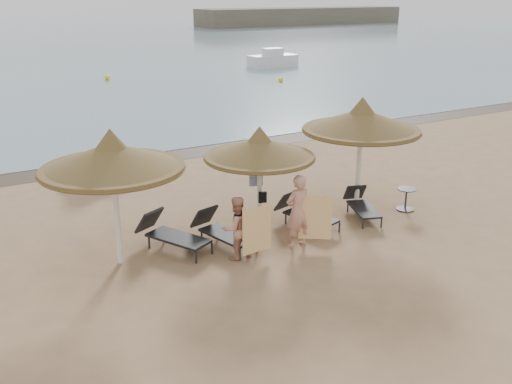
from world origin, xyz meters
TOP-DOWN VIEW (x-y plane):
  - ground at (0.00, 0.00)m, footprint 160.00×160.00m
  - wet_sand_strip at (0.00, 9.40)m, footprint 200.00×1.60m
  - palapa_left at (-3.65, 1.42)m, footprint 3.21×3.21m
  - palapa_center at (0.07, 1.42)m, footprint 2.83×2.83m
  - palapa_right at (3.29, 1.38)m, footprint 3.29×3.29m
  - lounger_far_left at (-2.36, 1.59)m, footprint 1.45×2.06m
  - lounger_near_left at (-1.18, 1.19)m, footprint 1.06×1.97m
  - lounger_near_right at (1.30, 1.17)m, footprint 1.08×1.93m
  - lounger_far_right at (3.07, 0.92)m, footprint 1.11×1.78m
  - side_table at (4.48, 0.64)m, footprint 0.53×0.53m
  - person_left at (-1.21, 0.29)m, footprint 0.84×0.57m
  - person_right at (0.38, 0.12)m, footprint 1.03×0.71m
  - towel_left at (-0.86, -0.06)m, footprint 0.80×0.10m
  - towel_right at (0.73, -0.13)m, footprint 0.67×0.47m
  - bag_patterned at (0.07, 1.60)m, footprint 0.36×0.18m
  - bag_dark at (0.07, 1.26)m, footprint 0.22×0.13m
  - pedal_boat at (-2.12, 7.66)m, footprint 2.32×1.61m
  - buoy_mid at (4.22, 29.82)m, footprint 0.37×0.37m
  - buoy_right at (14.34, 22.96)m, footprint 0.34×0.34m

SIDE VIEW (x-z plane):
  - ground at x=0.00m, z-range 0.00..0.00m
  - wet_sand_strip at x=0.00m, z-range 0.00..0.01m
  - buoy_right at x=14.34m, z-range 0.00..0.34m
  - buoy_mid at x=4.22m, z-range 0.00..0.37m
  - side_table at x=4.48m, z-range -0.02..0.62m
  - lounger_far_right at x=3.07m, z-range -0.04..0.72m
  - pedal_boat at x=-2.12m, z-range -0.13..0.86m
  - lounger_near_right at x=1.30m, z-range -0.04..0.78m
  - lounger_near_left at x=-1.18m, z-range -0.04..0.80m
  - lounger_far_left at x=-2.36m, z-range -0.04..0.84m
  - towel_left at x=-0.86m, z-range 0.21..1.34m
  - towel_right at x=0.73m, z-range 0.21..1.34m
  - person_left at x=-1.21m, z-range 0.00..1.78m
  - bag_dark at x=0.07m, z-range 0.84..1.13m
  - person_right at x=0.38m, z-range 0.00..2.15m
  - bag_patterned at x=0.07m, z-range 1.20..1.64m
  - palapa_center at x=0.07m, z-range 0.83..3.64m
  - palapa_left at x=-3.65m, z-range 0.94..4.13m
  - palapa_right at x=3.29m, z-range 0.96..4.22m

